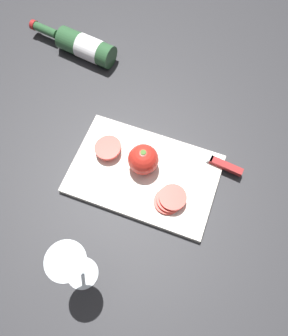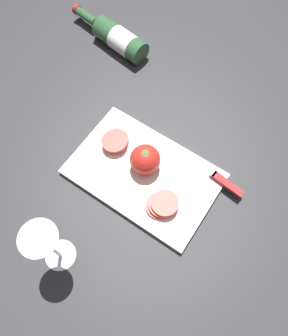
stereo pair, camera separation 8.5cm
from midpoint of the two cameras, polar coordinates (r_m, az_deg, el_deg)
name	(u,v)px [view 1 (the left image)]	position (r m, az deg, el deg)	size (l,w,h in m)	color
ground_plane	(168,187)	(0.88, 1.51, -3.65)	(3.00, 3.00, 0.00)	#28282B
cutting_board	(144,174)	(0.88, -2.73, -1.34)	(0.39, 0.25, 0.02)	silver
wine_bottle	(83,46)	(1.13, -12.78, 19.82)	(0.31, 0.10, 0.07)	#2D5633
wine_glass	(71,265)	(0.72, -15.98, -16.38)	(0.08, 0.08, 0.19)	silver
whole_tomato	(143,159)	(0.85, -2.97, 1.19)	(0.08, 0.08, 0.08)	red
knife	(217,162)	(0.89, 9.91, 0.74)	(0.24, 0.05, 0.01)	silver
tomato_slice_stack_near	(108,148)	(0.90, -8.95, 3.23)	(0.07, 0.08, 0.03)	#D63D33
tomato_slice_stack_far	(170,199)	(0.83, 1.67, -5.83)	(0.08, 0.08, 0.03)	#D63D33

